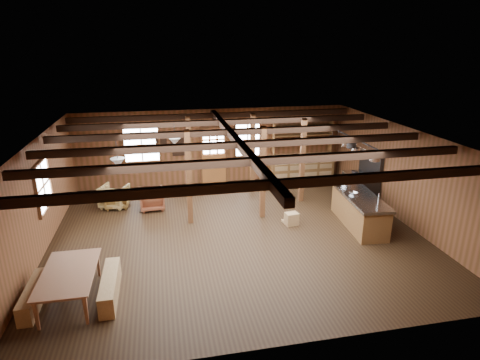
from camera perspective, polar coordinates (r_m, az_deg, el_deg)
The scene contains 22 objects.
room at distance 10.80m, azimuth -0.52°, elevation -0.93°, with size 10.04×9.04×2.84m.
ceiling_joists at distance 10.60m, azimuth -0.73°, elevation 5.90°, with size 9.80×8.82×0.18m.
timber_posts at distance 12.83m, azimuth -0.02°, elevation 2.32°, with size 3.95×2.35×2.80m.
back_door at distance 15.14m, azimuth -3.74°, elevation 2.83°, with size 1.02×0.08×2.15m.
window_back_left at distance 14.86m, azimuth -13.82°, elevation 4.87°, with size 1.32×0.06×1.32m.
window_back_right at distance 15.19m, azimuth 1.08°, elevation 5.73°, with size 1.02×0.06×1.32m.
window_left at distance 11.44m, azimuth -26.25°, elevation -0.75°, with size 0.14×1.24×1.32m.
notice_boards at distance 14.84m, azimuth -9.57°, elevation 5.30°, with size 1.08×0.03×0.90m.
back_counter at distance 15.79m, azimuth 8.72°, elevation 2.27°, with size 2.55×0.60×2.45m.
pendant_lamps at distance 11.33m, azimuth -12.79°, elevation 4.05°, with size 1.86×2.36×0.66m.
pot_rack at distance 11.91m, azimuth 15.53°, elevation 4.71°, with size 0.36×3.00×0.44m.
kitchen_island at distance 12.15m, azimuth 16.60°, elevation -4.11°, with size 1.08×2.56×1.20m.
step_stool at distance 11.89m, azimuth 7.34°, elevation -5.50°, with size 0.41×0.29×0.37m, color olive.
commercial_range at distance 14.15m, azimuth 16.92°, elevation -0.37°, with size 0.77×1.44×1.78m.
dining_table at distance 9.19m, azimuth -22.74°, elevation -13.74°, with size 1.89×1.05×0.66m, color #915E42.
bench_wall at distance 9.45m, azimuth -27.23°, elevation -14.41°, with size 0.28×1.50×0.41m, color olive.
bench_aisle at distance 9.12m, azimuth -17.98°, elevation -14.19°, with size 0.31×1.65×0.45m, color olive.
armchair_a at distance 13.55m, azimuth -17.11°, elevation -2.41°, with size 0.71×0.73×0.67m, color brown.
armchair_b at distance 13.13m, azimuth -12.43°, elevation -2.63°, with size 0.74×0.76×0.69m, color brown.
armchair_c at distance 13.60m, azimuth -17.43°, elevation -2.20°, with size 0.79×0.81×0.74m, color olive.
counter_pot at distance 12.80m, azimuth 14.85°, elevation -0.13°, with size 0.30×0.30×0.18m, color silver.
bowl at distance 11.99m, azimuth 15.84°, elevation -1.82°, with size 0.24×0.24×0.06m, color silver.
Camera 1 is at (-1.93, -9.97, 5.07)m, focal length 30.00 mm.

